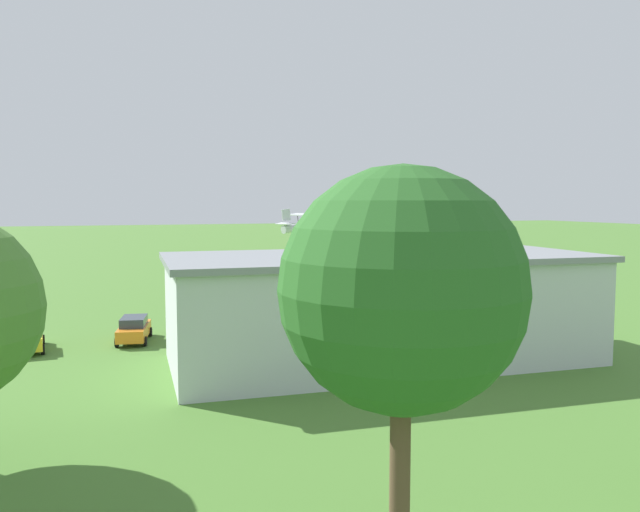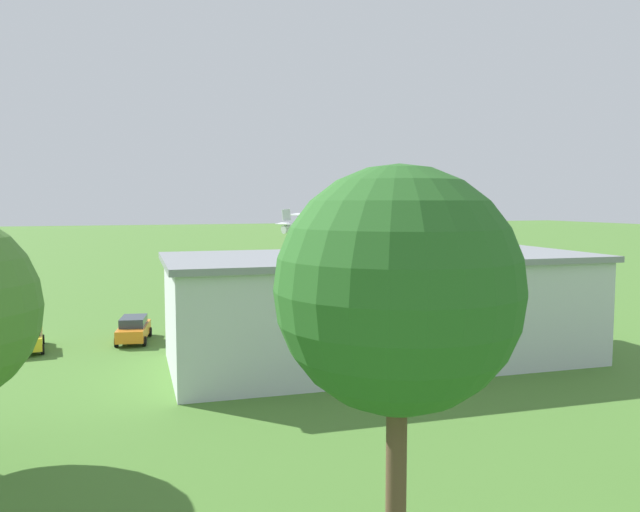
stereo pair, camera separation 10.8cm
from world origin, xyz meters
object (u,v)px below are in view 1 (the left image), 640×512
(tree_near_perimeter_road, at_px, (402,291))
(hangar, at_px, (382,307))
(biplane, at_px, (308,224))
(person_near_hangar_door, at_px, (382,302))
(car_yellow, at_px, (28,337))
(person_walking_on_apron, at_px, (447,311))
(car_orange, at_px, (134,329))

(tree_near_perimeter_road, bearing_deg, hangar, -113.84)
(biplane, height_order, person_near_hangar_door, biplane)
(car_yellow, relative_size, person_walking_on_apron, 2.67)
(hangar, height_order, person_near_hangar_door, hangar)
(car_orange, height_order, person_near_hangar_door, person_near_hangar_door)
(hangar, xyz_separation_m, tree_near_perimeter_road, (9.67, 21.89, 4.35))
(car_orange, relative_size, car_yellow, 1.03)
(person_near_hangar_door, distance_m, tree_near_perimeter_road, 41.44)
(biplane, height_order, tree_near_perimeter_road, tree_near_perimeter_road)
(person_near_hangar_door, bearing_deg, biplane, -88.55)
(hangar, distance_m, biplane, 35.35)
(biplane, distance_m, tree_near_perimeter_road, 58.73)
(car_yellow, distance_m, person_near_hangar_door, 28.10)
(person_walking_on_apron, relative_size, person_near_hangar_door, 1.01)
(car_orange, xyz_separation_m, person_near_hangar_door, (-20.96, -5.19, -0.00))
(person_walking_on_apron, relative_size, tree_near_perimeter_road, 0.17)
(car_yellow, height_order, person_near_hangar_door, person_near_hangar_door)
(hangar, height_order, person_walking_on_apron, hangar)
(car_yellow, bearing_deg, car_orange, -175.79)
(hangar, bearing_deg, car_yellow, -25.48)
(hangar, relative_size, person_near_hangar_door, 14.75)
(person_walking_on_apron, bearing_deg, car_orange, -1.57)
(car_yellow, bearing_deg, tree_near_perimeter_road, 108.67)
(biplane, distance_m, person_walking_on_apron, 25.94)
(hangar, xyz_separation_m, car_yellow, (20.35, -9.70, -2.32))
(person_near_hangar_door, height_order, tree_near_perimeter_road, tree_near_perimeter_road)
(car_yellow, bearing_deg, person_walking_on_apron, 179.68)
(car_yellow, distance_m, tree_near_perimeter_road, 34.00)
(car_orange, height_order, person_walking_on_apron, person_walking_on_apron)
(biplane, distance_m, car_orange, 32.37)
(biplane, distance_m, person_near_hangar_door, 20.09)
(biplane, bearing_deg, hangar, 79.03)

